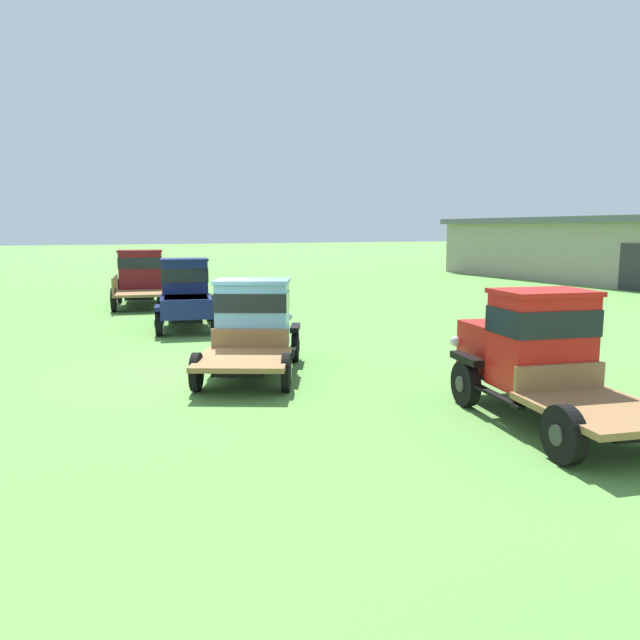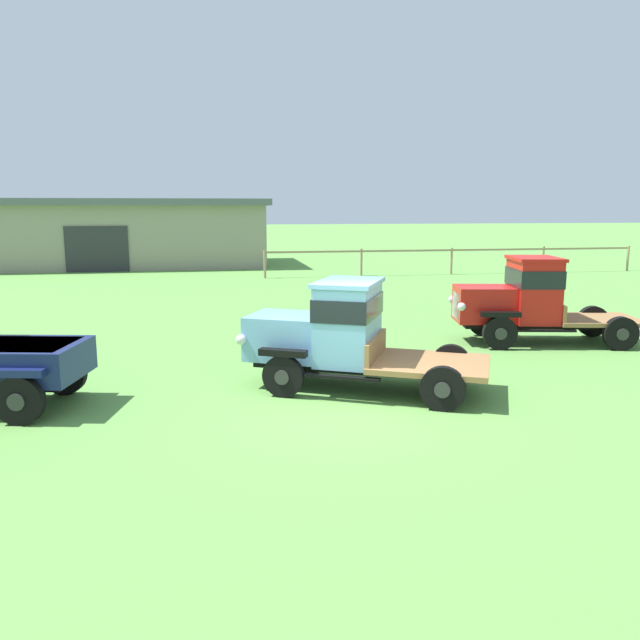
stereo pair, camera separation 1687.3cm
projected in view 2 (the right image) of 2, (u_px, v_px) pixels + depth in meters
ground_plane at (344, 410)px, 10.47m from camera, size 240.00×240.00×0.00m
farm_shed at (38, 233)px, 35.67m from camera, size 26.17×8.39×3.84m
paddock_fence at (455, 254)px, 31.79m from camera, size 19.73×0.50×1.35m
vintage_truck_midrow_center at (340, 333)px, 11.61m from camera, size 4.76×3.44×2.04m
vintage_truck_far_side at (527, 300)px, 15.52m from camera, size 4.78×2.54×2.16m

